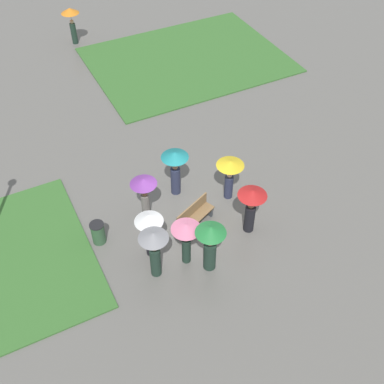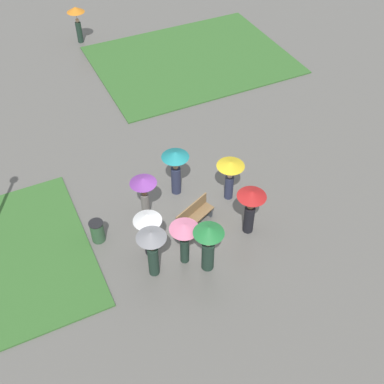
% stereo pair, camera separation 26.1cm
% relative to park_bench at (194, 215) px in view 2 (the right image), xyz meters
% --- Properties ---
extents(ground_plane, '(90.00, 90.00, 0.00)m').
position_rel_park_bench_xyz_m(ground_plane, '(-0.29, 0.43, -0.46)').
color(ground_plane, '#66635E').
extents(lawn_patch_far, '(9.55, 7.32, 0.06)m').
position_rel_park_bench_xyz_m(lawn_patch_far, '(4.73, 10.04, -0.43)').
color(lawn_patch_far, '#386B2D').
rests_on(lawn_patch_far, ground_plane).
extents(park_bench, '(1.57, 1.00, 0.90)m').
position_rel_park_bench_xyz_m(park_bench, '(0.00, 0.00, 0.00)').
color(park_bench, brown).
rests_on(park_bench, ground_plane).
extents(trash_bin, '(0.48, 0.48, 0.84)m').
position_rel_park_bench_xyz_m(trash_bin, '(-3.17, 0.77, -0.04)').
color(trash_bin, '#335638').
rests_on(trash_bin, ground_plane).
extents(crowd_person_red, '(0.97, 0.97, 1.87)m').
position_rel_park_bench_xyz_m(crowd_person_red, '(1.55, -1.03, 0.82)').
color(crowd_person_red, black).
rests_on(crowd_person_red, ground_plane).
extents(crowd_person_white, '(0.91, 0.91, 1.82)m').
position_rel_park_bench_xyz_m(crowd_person_white, '(-1.81, -0.47, 0.82)').
color(crowd_person_white, black).
rests_on(crowd_person_white, ground_plane).
extents(crowd_person_purple, '(0.91, 0.91, 1.80)m').
position_rel_park_bench_xyz_m(crowd_person_purple, '(-1.33, 1.09, 0.84)').
color(crowd_person_purple, slate).
rests_on(crowd_person_purple, ground_plane).
extents(crowd_person_yellow, '(0.98, 0.98, 1.70)m').
position_rel_park_bench_xyz_m(crowd_person_yellow, '(1.72, 0.66, 0.75)').
color(crowd_person_yellow, '#282D47').
rests_on(crowd_person_yellow, ground_plane).
extents(crowd_person_grey, '(0.92, 0.92, 1.94)m').
position_rel_park_bench_xyz_m(crowd_person_grey, '(-2.00, -1.27, 0.86)').
color(crowd_person_grey, '#1E3328').
rests_on(crowd_person_grey, ground_plane).
extents(crowd_person_pink, '(0.93, 0.93, 1.75)m').
position_rel_park_bench_xyz_m(crowd_person_pink, '(-0.93, -1.25, 0.83)').
color(crowd_person_pink, '#1E3328').
rests_on(crowd_person_pink, ground_plane).
extents(crowd_person_green, '(0.95, 0.95, 1.92)m').
position_rel_park_bench_xyz_m(crowd_person_green, '(-0.39, -1.80, 0.80)').
color(crowd_person_green, '#1E3328').
rests_on(crowd_person_green, ground_plane).
extents(crowd_person_teal, '(0.97, 0.97, 1.91)m').
position_rel_park_bench_xyz_m(crowd_person_teal, '(0.12, 1.73, 0.84)').
color(crowd_person_teal, '#282D47').
rests_on(crowd_person_teal, ground_plane).
extents(lone_walker_far_path, '(0.92, 0.92, 1.92)m').
position_rel_park_bench_xyz_m(lone_walker_far_path, '(0.18, 14.35, 0.95)').
color(lone_walker_far_path, '#1E3328').
rests_on(lone_walker_far_path, ground_plane).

